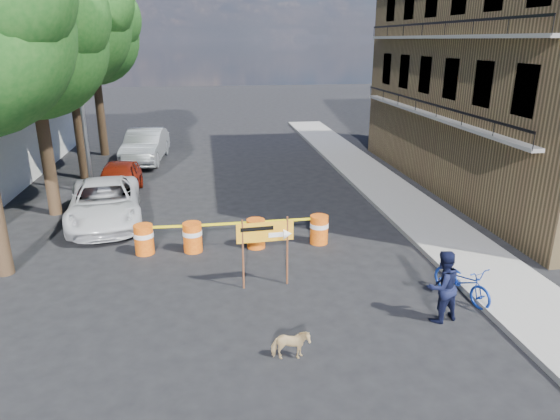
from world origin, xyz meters
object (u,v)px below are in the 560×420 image
object	(u,v)px
suv_white	(105,202)
sedan_silver	(145,146)
pedestrian	(442,286)
dog	(291,345)
barrel_mid_right	(256,233)
bicycle	(464,266)
barrel_far_right	(319,229)
detour_sign	(273,237)
sedan_red	(119,180)
barrel_mid_left	(193,237)
barrel_far_left	(144,239)

from	to	relation	value
suv_white	sedan_silver	size ratio (longest dim) A/B	1.02
pedestrian	dog	xyz separation A→B (m)	(-3.59, -0.96, -0.52)
barrel_mid_right	bicycle	distance (m)	6.11
barrel_far_right	detour_sign	world-z (taller)	detour_sign
barrel_far_right	bicycle	world-z (taller)	bicycle
dog	sedan_red	bearing A→B (deg)	26.98
barrel_mid_left	bicycle	size ratio (longest dim) A/B	0.51
barrel_mid_right	bicycle	bearing A→B (deg)	-40.16
barrel_far_right	bicycle	bearing A→B (deg)	-56.03
detour_sign	bicycle	size ratio (longest dim) A/B	1.06
barrel_mid_left	sedan_red	bearing A→B (deg)	116.45
barrel_far_left	sedan_red	size ratio (longest dim) A/B	0.22
dog	barrel_mid_right	bearing A→B (deg)	4.87
dog	detour_sign	bearing A→B (deg)	2.54
barrel_mid_right	pedestrian	size ratio (longest dim) A/B	0.53
barrel_mid_right	dog	xyz separation A→B (m)	(0.09, -5.76, -0.15)
detour_sign	dog	distance (m)	3.35
barrel_mid_right	barrel_far_right	bearing A→B (deg)	1.20
detour_sign	pedestrian	world-z (taller)	detour_sign
barrel_far_right	barrel_mid_right	bearing A→B (deg)	-178.80
barrel_mid_right	sedan_silver	xyz separation A→B (m)	(-4.49, 12.24, 0.36)
barrel_far_right	dog	bearing A→B (deg)	-108.03
suv_white	sedan_silver	distance (m)	9.22
dog	sedan_silver	distance (m)	18.58
detour_sign	suv_white	distance (m)	7.61
detour_sign	sedan_silver	world-z (taller)	detour_sign
barrel_mid_right	suv_white	distance (m)	5.80
pedestrian	sedan_silver	xyz separation A→B (m)	(-8.18, 17.03, -0.01)
bicycle	dog	world-z (taller)	bicycle
sedan_red	suv_white	bearing A→B (deg)	-91.07
detour_sign	dog	xyz separation A→B (m)	(-0.08, -3.18, -1.04)
bicycle	dog	size ratio (longest dim) A/B	2.30
dog	sedan_silver	size ratio (longest dim) A/B	0.15
pedestrian	sedan_silver	bearing A→B (deg)	-80.15
barrel_far_left	pedestrian	distance (m)	8.51
barrel_mid_right	suv_white	size ratio (longest dim) A/B	0.18
detour_sign	sedan_red	world-z (taller)	detour_sign
barrel_far_right	pedestrian	bearing A→B (deg)	-70.66
detour_sign	dog	world-z (taller)	detour_sign
detour_sign	dog	size ratio (longest dim) A/B	2.43
bicycle	sedan_silver	size ratio (longest dim) A/B	0.35
detour_sign	suv_white	size ratio (longest dim) A/B	0.36
barrel_far_left	suv_white	world-z (taller)	suv_white
dog	barrel_mid_left	bearing A→B (deg)	23.16
barrel_mid_left	dog	world-z (taller)	barrel_mid_left
detour_sign	sedan_silver	size ratio (longest dim) A/B	0.37
suv_white	sedan_red	distance (m)	3.05
barrel_mid_left	detour_sign	size ratio (longest dim) A/B	0.48
barrel_mid_left	barrel_far_left	bearing A→B (deg)	178.10
barrel_far_right	bicycle	size ratio (longest dim) A/B	0.51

